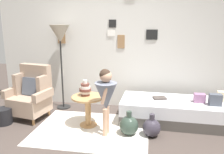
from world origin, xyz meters
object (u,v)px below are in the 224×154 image
Objects in this scene: side_table at (88,105)px; demijohn_near at (129,125)px; daybed at (176,111)px; armchair at (31,94)px; book_on_daybed at (160,98)px; magazine_basket at (4,116)px; vase_striped at (85,89)px; floor_lamp at (60,37)px; person_child at (106,94)px; demijohn_far at (152,127)px.

side_table is 1.40× the size of demijohn_near.
armchair is at bearing -175.45° from daybed.
magazine_basket is (-2.66, -0.62, -0.28)m from book_on_daybed.
floor_lamp reaches higher than vase_striped.
armchair reaches higher than book_on_daybed.
floor_lamp is at bearing 51.81° from magazine_basket.
demijohn_near is (-0.77, -0.60, -0.04)m from daybed.
daybed is at bearing 4.55° from armchair.
side_table is at bearing 164.11° from demijohn_near.
floor_lamp is at bearing 137.11° from person_child.
floor_lamp is 2.16m from demijohn_near.
daybed is 1.39m from person_child.
armchair reaches higher than demijohn_far.
book_on_daybed is (2.31, 0.25, -0.02)m from armchair.
magazine_basket is (-2.18, 0.03, -0.02)m from demijohn_near.
side_table is 2.00× the size of vase_striped.
armchair reaches higher than vase_striped.
vase_striped is at bearing -161.84° from book_on_daybed.
magazine_basket is (-0.34, -0.37, -0.30)m from armchair.
floor_lamp is 2.21m from book_on_daybed.
side_table reaches higher than book_on_daybed.
armchair is 3.46× the size of magazine_basket.
daybed is 0.98m from demijohn_near.
side_table is 1.27m from book_on_daybed.
daybed is 2.57m from floor_lamp.
demijohn_near is at bearing -0.67° from magazine_basket.
vase_striped is (-0.05, 0.04, 0.26)m from side_table.
person_child is 1.91m from magazine_basket.
demijohn_near is at bearing -15.89° from side_table.
book_on_daybed reaches higher than magazine_basket.
vase_striped is 1.23× the size of book_on_daybed.
armchair reaches higher than side_table.
demijohn_far is (-0.13, -0.65, -0.27)m from book_on_daybed.
demijohn_far reaches higher than magazine_basket.
book_on_daybed is at bearing 53.50° from demijohn_near.
armchair is 1.21m from floor_lamp.
floor_lamp reaches higher than magazine_basket.
book_on_daybed is (1.93, -0.30, -1.03)m from floor_lamp.
book_on_daybed is 0.71m from demijohn_far.
side_table is at bearing -159.55° from book_on_daybed.
demijohn_near is (0.35, 0.07, -0.52)m from person_child.
daybed is 0.73m from demijohn_far.
demijohn_near is 1.38× the size of magazine_basket.
floor_lamp is 1.69m from person_child.
floor_lamp is 1.76m from magazine_basket.
daybed is 6.87× the size of magazine_basket.
demijohn_near is 2.18m from magazine_basket.
floor_lamp is 4.34× the size of demijohn_near.
side_table is at bearing 142.86° from person_child.
vase_striped reaches higher than magazine_basket.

